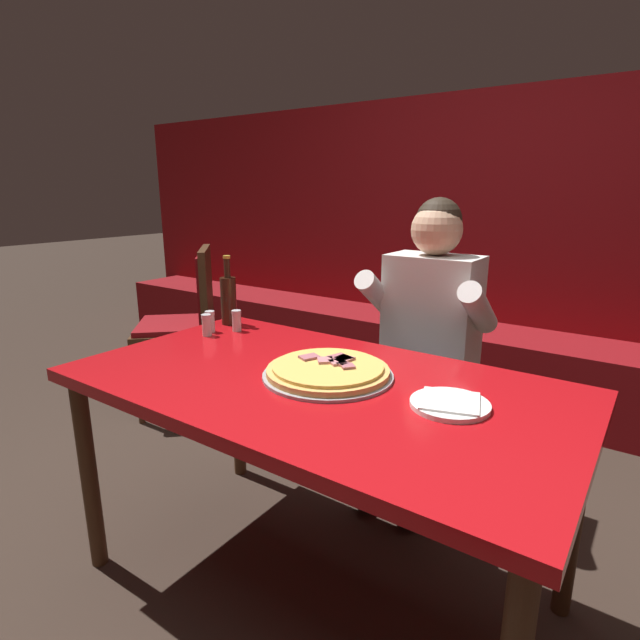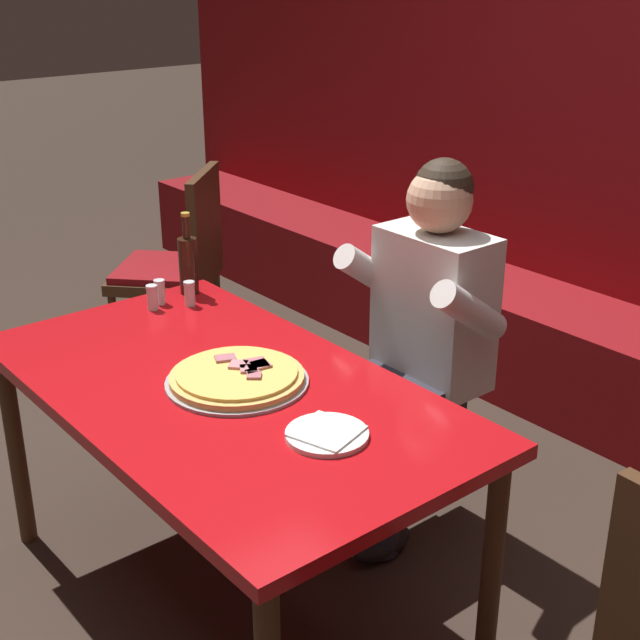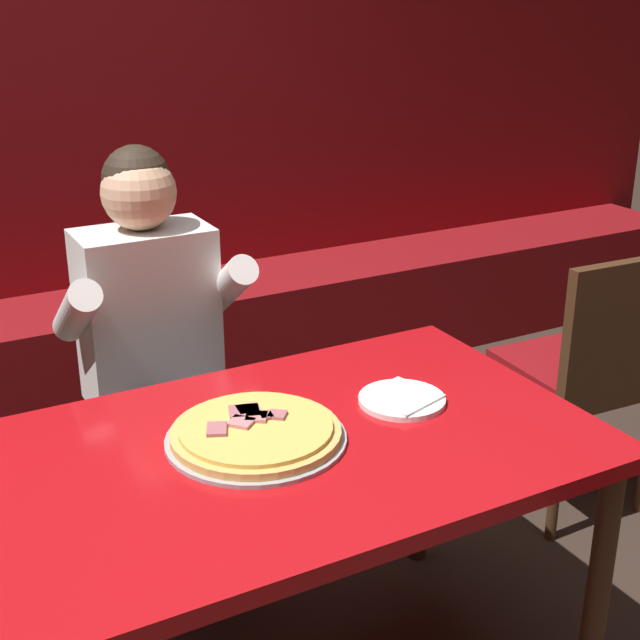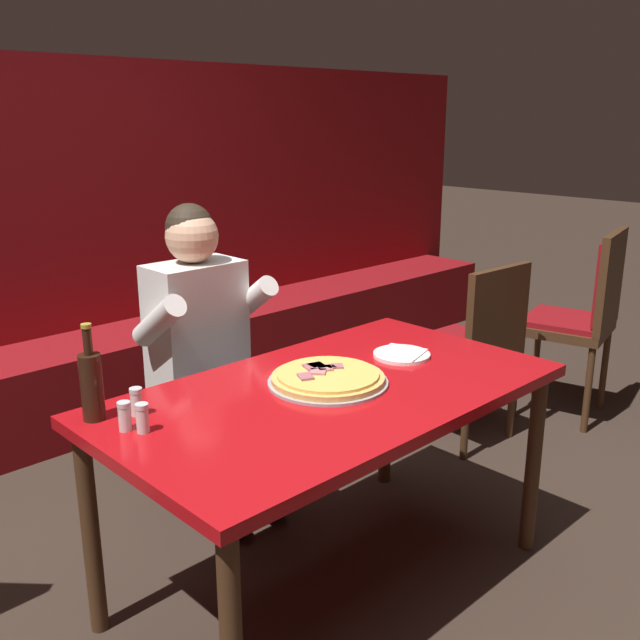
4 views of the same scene
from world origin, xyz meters
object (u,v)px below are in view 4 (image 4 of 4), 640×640
at_px(plate_white_paper, 402,354).
at_px(shaker_red_pepper_flakes, 125,418).
at_px(beer_bottle, 92,384).
at_px(shaker_oregano, 137,403).
at_px(diner_seated_blue_shirt, 209,347).
at_px(main_dining_table, 332,409).
at_px(dining_chair_side_aisle, 583,311).
at_px(pizza, 328,378).
at_px(shaker_black_pepper, 143,419).
at_px(dining_chair_near_left, 475,338).

xyz_separation_m(plate_white_paper, shaker_red_pepper_flakes, (-1.05, 0.14, 0.03)).
height_order(beer_bottle, shaker_oregano, beer_bottle).
distance_m(beer_bottle, shaker_red_pepper_flakes, 0.15).
distance_m(shaker_red_pepper_flakes, diner_seated_blue_shirt, 0.88).
distance_m(main_dining_table, dining_chair_side_aisle, 2.01).
relative_size(plate_white_paper, shaker_red_pepper_flakes, 2.44).
height_order(main_dining_table, diner_seated_blue_shirt, diner_seated_blue_shirt).
relative_size(plate_white_paper, shaker_oregano, 2.44).
bearing_deg(shaker_oregano, shaker_red_pepper_flakes, -138.12).
height_order(pizza, beer_bottle, beer_bottle).
bearing_deg(shaker_red_pepper_flakes, dining_chair_side_aisle, -1.31).
distance_m(main_dining_table, diner_seated_blue_shirt, 0.73).
distance_m(shaker_oregano, diner_seated_blue_shirt, 0.77).
relative_size(plate_white_paper, shaker_black_pepper, 2.44).
relative_size(plate_white_paper, dining_chair_near_left, 0.23).
distance_m(main_dining_table, shaker_red_pepper_flakes, 0.68).
bearing_deg(pizza, dining_chair_side_aisle, 2.27).
bearing_deg(shaker_red_pepper_flakes, diner_seated_blue_shirt, 39.02).
bearing_deg(shaker_black_pepper, dining_chair_near_left, 6.01).
height_order(beer_bottle, shaker_red_pepper_flakes, beer_bottle).
height_order(beer_bottle, dining_chair_near_left, beer_bottle).
relative_size(main_dining_table, shaker_oregano, 17.70).
relative_size(shaker_black_pepper, diner_seated_blue_shirt, 0.07).
xyz_separation_m(diner_seated_blue_shirt, dining_chair_near_left, (1.30, -0.39, -0.16)).
distance_m(beer_bottle, shaker_black_pepper, 0.20).
bearing_deg(dining_chair_side_aisle, plate_white_paper, -177.31).
xyz_separation_m(beer_bottle, dining_chair_near_left, (2.00, 0.03, -0.31)).
distance_m(main_dining_table, shaker_black_pepper, 0.64).
bearing_deg(pizza, beer_bottle, 158.56).
distance_m(diner_seated_blue_shirt, dining_chair_side_aisle, 2.07).
distance_m(diner_seated_blue_shirt, dining_chair_near_left, 1.37).
xyz_separation_m(main_dining_table, diner_seated_blue_shirt, (0.03, 0.73, 0.03)).
distance_m(shaker_red_pepper_flakes, shaker_oregano, 0.11).
bearing_deg(diner_seated_blue_shirt, shaker_black_pepper, -137.44).
distance_m(pizza, dining_chair_side_aisle, 1.99).
height_order(plate_white_paper, beer_bottle, beer_bottle).
distance_m(main_dining_table, pizza, 0.10).
relative_size(main_dining_table, dining_chair_near_left, 1.65).
xyz_separation_m(pizza, shaker_oregano, (-0.59, 0.21, 0.02)).
bearing_deg(pizza, shaker_oregano, 160.43).
distance_m(shaker_black_pepper, diner_seated_blue_shirt, 0.88).
distance_m(plate_white_paper, shaker_oregano, 1.00).
relative_size(shaker_black_pepper, dining_chair_side_aisle, 0.08).
bearing_deg(shaker_black_pepper, beer_bottle, 107.36).
relative_size(main_dining_table, shaker_black_pepper, 17.70).
bearing_deg(dining_chair_near_left, plate_white_paper, -162.30).
relative_size(shaker_oregano, diner_seated_blue_shirt, 0.07).
bearing_deg(shaker_red_pepper_flakes, main_dining_table, -15.41).
relative_size(pizza, beer_bottle, 1.38).
relative_size(beer_bottle, dining_chair_near_left, 0.32).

